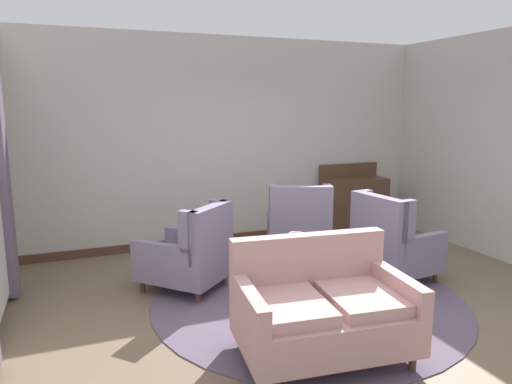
% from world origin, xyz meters
% --- Properties ---
extents(ground, '(8.62, 8.62, 0.00)m').
position_xyz_m(ground, '(0.00, 0.00, 0.00)').
color(ground, brown).
extents(wall_back, '(6.32, 0.08, 3.05)m').
position_xyz_m(wall_back, '(0.00, 2.75, 1.53)').
color(wall_back, '#BCB7AD').
rests_on(wall_back, ground).
extents(wall_right, '(0.08, 3.85, 3.05)m').
position_xyz_m(wall_right, '(3.08, 0.83, 1.53)').
color(wall_right, '#BCB7AD').
rests_on(wall_right, ground).
extents(baseboard_back, '(6.16, 0.03, 0.12)m').
position_xyz_m(baseboard_back, '(0.00, 2.70, 0.06)').
color(baseboard_back, '#4C3323').
rests_on(baseboard_back, ground).
extents(area_rug, '(3.35, 3.35, 0.01)m').
position_xyz_m(area_rug, '(0.00, 0.30, 0.01)').
color(area_rug, '#5B4C60').
rests_on(area_rug, ground).
extents(coffee_table, '(0.88, 0.88, 0.49)m').
position_xyz_m(coffee_table, '(-0.19, 0.13, 0.40)').
color(coffee_table, '#4C3323').
rests_on(coffee_table, ground).
extents(porcelain_vase, '(0.20, 0.20, 0.33)m').
position_xyz_m(porcelain_vase, '(-0.24, 0.13, 0.62)').
color(porcelain_vase, beige).
rests_on(porcelain_vase, coffee_table).
extents(settee, '(1.49, 1.04, 0.97)m').
position_xyz_m(settee, '(-0.43, -0.75, 0.41)').
color(settee, tan).
rests_on(settee, ground).
extents(armchair_beside_settee, '(0.91, 0.88, 1.06)m').
position_xyz_m(armchair_beside_settee, '(1.19, 0.45, 0.44)').
color(armchair_beside_settee, slate).
rests_on(armchair_beside_settee, ground).
extents(armchair_far_left, '(1.15, 1.15, 1.00)m').
position_xyz_m(armchair_far_left, '(-1.11, 1.04, 0.42)').
color(armchair_far_left, slate).
rests_on(armchair_far_left, ground).
extents(armchair_near_window, '(1.00, 1.01, 1.10)m').
position_xyz_m(armchair_near_window, '(0.39, 1.33, 0.46)').
color(armchair_near_window, slate).
rests_on(armchair_near_window, ground).
extents(sideboard, '(1.08, 0.43, 1.12)m').
position_xyz_m(sideboard, '(1.97, 2.46, 0.51)').
color(sideboard, '#4C3323').
rests_on(sideboard, ground).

